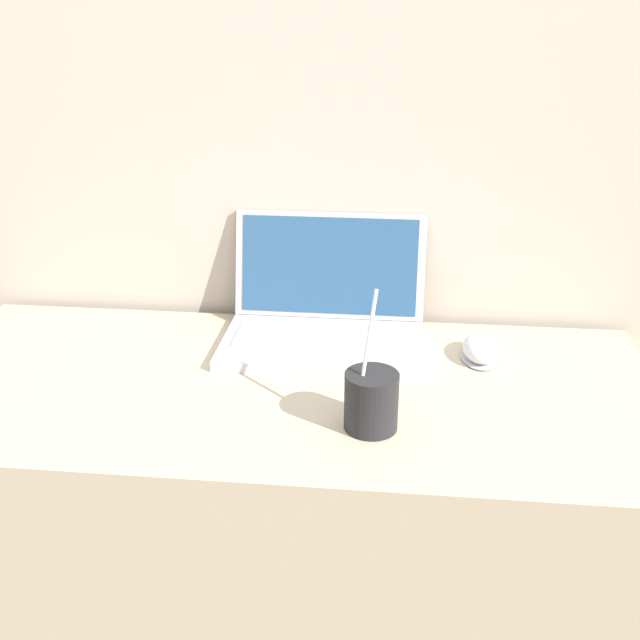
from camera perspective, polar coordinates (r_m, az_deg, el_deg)
The scene contains 5 objects.
wall_back at distance 1.50m, azimuth -1.40°, elevation 20.40°, with size 7.00×0.04×2.50m.
desk at distance 1.52m, azimuth -2.76°, elevation -16.56°, with size 1.33×0.59×0.70m.
laptop at distance 1.46m, azimuth 0.39°, elevation 0.34°, with size 0.39×0.29×0.23m.
drink_cup at distance 1.17m, azimuth 3.92°, elevation -6.07°, with size 0.08×0.08×0.22m.
computer_mouse at distance 1.43m, azimuth 12.12°, elevation -2.20°, with size 0.07×0.11×0.04m.
Camera 1 is at (0.19, -0.85, 1.33)m, focal length 42.00 mm.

